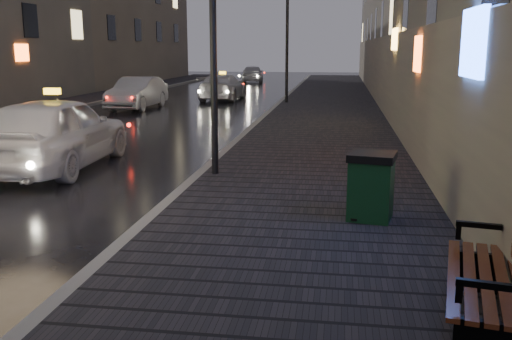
{
  "coord_description": "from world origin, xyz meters",
  "views": [
    {
      "loc": [
        4.39,
        -5.45,
        2.74
      ],
      "look_at": [
        3.12,
        3.24,
        0.85
      ],
      "focal_mm": 40.0,
      "sensor_mm": 36.0,
      "label": 1
    }
  ],
  "objects": [
    {
      "name": "sidewalk",
      "position": [
        3.9,
        21.0,
        0.07
      ],
      "size": [
        4.6,
        58.0,
        0.15
      ],
      "primitive_type": "cube",
      "color": "black",
      "rests_on": "ground"
    },
    {
      "name": "taxi_mid",
      "position": [
        -1.77,
        24.42,
        0.68
      ],
      "size": [
        1.95,
        4.72,
        1.36
      ],
      "primitive_type": "imported",
      "rotation": [
        0.0,
        0.0,
        3.13
      ],
      "color": "silver",
      "rests_on": "ground"
    },
    {
      "name": "sidewalk_far",
      "position": [
        -8.7,
        21.0,
        0.07
      ],
      "size": [
        2.4,
        58.0,
        0.15
      ],
      "primitive_type": "cube",
      "color": "black",
      "rests_on": "ground"
    },
    {
      "name": "taxi_near",
      "position": [
        -2.01,
        6.63,
        0.85
      ],
      "size": [
        2.23,
        5.1,
        1.71
      ],
      "primitive_type": "imported",
      "rotation": [
        0.0,
        0.0,
        3.18
      ],
      "color": "white",
      "rests_on": "ground"
    },
    {
      "name": "bench",
      "position": [
        5.88,
        -0.21,
        0.66
      ],
      "size": [
        1.04,
        2.07,
        1.01
      ],
      "rotation": [
        0.0,
        0.0,
        -0.19
      ],
      "color": "black",
      "rests_on": "sidewalk"
    },
    {
      "name": "car_left_mid",
      "position": [
        -4.71,
        19.49,
        0.71
      ],
      "size": [
        1.6,
        4.36,
        1.43
      ],
      "primitive_type": "imported",
      "rotation": [
        0.0,
        0.0,
        -0.02
      ],
      "color": "#A5A4AC",
      "rests_on": "ground"
    },
    {
      "name": "lamp_near",
      "position": [
        1.85,
        6.0,
        3.49
      ],
      "size": [
        0.36,
        0.36,
        5.28
      ],
      "color": "black",
      "rests_on": "sidewalk"
    },
    {
      "name": "curb",
      "position": [
        1.5,
        21.0,
        0.07
      ],
      "size": [
        0.2,
        58.0,
        0.15
      ],
      "primitive_type": "cube",
      "color": "slate",
      "rests_on": "ground"
    },
    {
      "name": "curb_far",
      "position": [
        -7.4,
        21.0,
        0.07
      ],
      "size": [
        0.2,
        58.0,
        0.15
      ],
      "primitive_type": "cube",
      "color": "slate",
      "rests_on": "ground"
    },
    {
      "name": "building_far_c",
      "position": [
        -13.5,
        39.0,
        5.5
      ],
      "size": [
        6.0,
        22.0,
        11.0
      ],
      "primitive_type": "cube",
      "color": "#6B6051",
      "rests_on": "ground"
    },
    {
      "name": "trash_bin",
      "position": [
        4.91,
        3.19,
        0.68
      ],
      "size": [
        0.8,
        0.8,
        1.04
      ],
      "rotation": [
        0.0,
        0.0,
        -0.2
      ],
      "color": "#0E3219",
      "rests_on": "sidewalk"
    },
    {
      "name": "lamp_far",
      "position": [
        1.85,
        22.0,
        3.49
      ],
      "size": [
        0.36,
        0.36,
        5.28
      ],
      "color": "black",
      "rests_on": "sidewalk"
    },
    {
      "name": "car_far",
      "position": [
        -2.52,
        39.81,
        0.68
      ],
      "size": [
        2.05,
        4.17,
        1.37
      ],
      "primitive_type": "imported",
      "rotation": [
        0.0,
        0.0,
        3.25
      ],
      "color": "#9FA0A7",
      "rests_on": "ground"
    }
  ]
}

